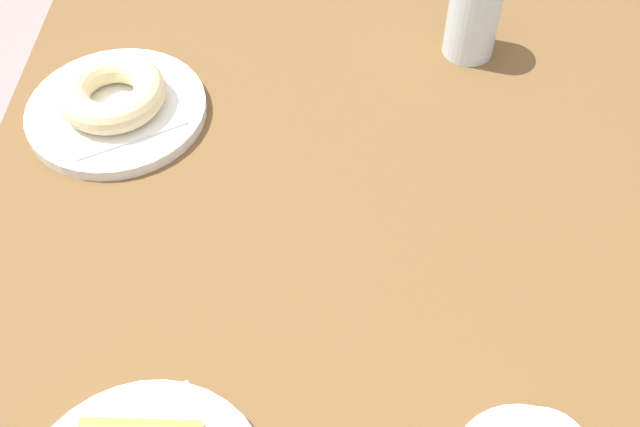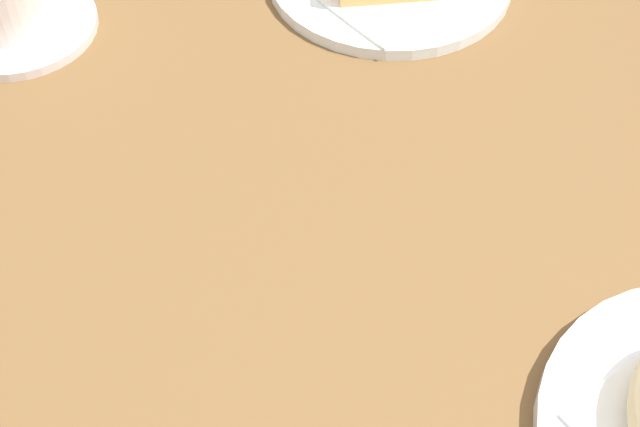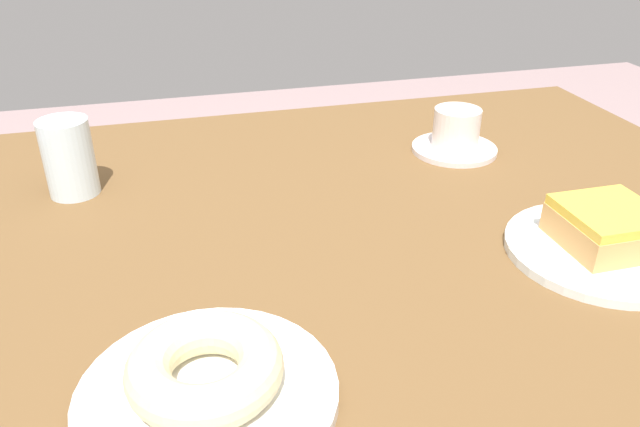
% 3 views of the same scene
% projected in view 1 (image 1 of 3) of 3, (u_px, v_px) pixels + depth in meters
% --- Properties ---
extents(table, '(1.15, 0.82, 0.78)m').
position_uv_depth(table, '(345.00, 296.00, 0.82)').
color(table, brown).
rests_on(table, ground_plane).
extents(plate_sugar_ring, '(0.21, 0.21, 0.01)m').
position_uv_depth(plate_sugar_ring, '(117.00, 111.00, 0.89)').
color(plate_sugar_ring, white).
rests_on(plate_sugar_ring, table).
extents(napkin_sugar_ring, '(0.18, 0.18, 0.00)m').
position_uv_depth(napkin_sugar_ring, '(115.00, 105.00, 0.88)').
color(napkin_sugar_ring, white).
rests_on(napkin_sugar_ring, plate_sugar_ring).
extents(donut_sugar_ring, '(0.12, 0.12, 0.04)m').
position_uv_depth(donut_sugar_ring, '(112.00, 92.00, 0.87)').
color(donut_sugar_ring, beige).
rests_on(donut_sugar_ring, napkin_sugar_ring).
extents(water_glass, '(0.06, 0.06, 0.10)m').
position_uv_depth(water_glass, '(473.00, 18.00, 0.93)').
color(water_glass, silver).
rests_on(water_glass, table).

